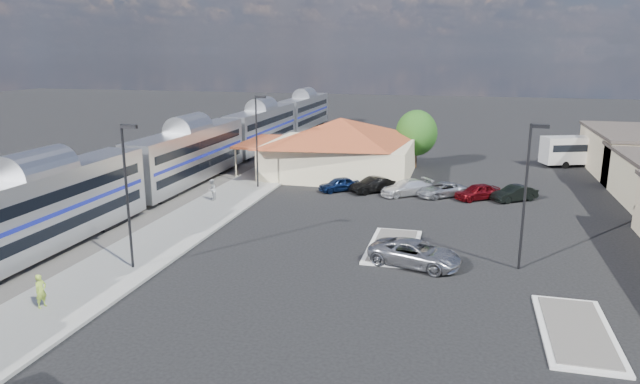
# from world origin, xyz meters

# --- Properties ---
(ground) EXTENTS (280.00, 280.00, 0.00)m
(ground) POSITION_xyz_m (0.00, 0.00, 0.00)
(ground) COLOR black
(ground) RESTS_ON ground
(railbed) EXTENTS (16.00, 100.00, 0.12)m
(railbed) POSITION_xyz_m (-21.00, 8.00, 0.06)
(railbed) COLOR #4C4944
(railbed) RESTS_ON ground
(platform) EXTENTS (5.50, 92.00, 0.18)m
(platform) POSITION_xyz_m (-12.00, 6.00, 0.09)
(platform) COLOR gray
(platform) RESTS_ON ground
(passenger_train) EXTENTS (3.00, 104.00, 5.55)m
(passenger_train) POSITION_xyz_m (-18.00, 15.81, 2.87)
(passenger_train) COLOR silver
(passenger_train) RESTS_ON ground
(freight_cars) EXTENTS (2.80, 46.00, 4.00)m
(freight_cars) POSITION_xyz_m (-24.00, 2.16, 1.93)
(freight_cars) COLOR black
(freight_cars) RESTS_ON ground
(station_depot) EXTENTS (18.35, 12.24, 6.20)m
(station_depot) POSITION_xyz_m (-4.56, 24.00, 3.13)
(station_depot) COLOR beige
(station_depot) RESTS_ON ground
(traffic_island_south) EXTENTS (3.30, 7.50, 0.21)m
(traffic_island_south) POSITION_xyz_m (4.00, 2.00, 0.10)
(traffic_island_south) COLOR silver
(traffic_island_south) RESTS_ON ground
(traffic_island_north) EXTENTS (3.30, 7.50, 0.21)m
(traffic_island_north) POSITION_xyz_m (14.00, -8.00, 0.10)
(traffic_island_north) COLOR silver
(traffic_island_north) RESTS_ON ground
(lamp_plat_s) EXTENTS (1.08, 0.25, 9.00)m
(lamp_plat_s) POSITION_xyz_m (-10.90, -6.00, 5.34)
(lamp_plat_s) COLOR black
(lamp_plat_s) RESTS_ON ground
(lamp_plat_n) EXTENTS (1.08, 0.25, 9.00)m
(lamp_plat_n) POSITION_xyz_m (-10.90, 16.00, 5.34)
(lamp_plat_n) COLOR black
(lamp_plat_n) RESTS_ON ground
(lamp_lot) EXTENTS (1.08, 0.25, 9.00)m
(lamp_lot) POSITION_xyz_m (12.10, 0.00, 5.34)
(lamp_lot) COLOR black
(lamp_lot) RESTS_ON ground
(tree_depot) EXTENTS (4.71, 4.71, 6.63)m
(tree_depot) POSITION_xyz_m (3.00, 30.00, 4.02)
(tree_depot) COLOR #382314
(tree_depot) RESTS_ON ground
(suv) EXTENTS (6.24, 4.01, 1.60)m
(suv) POSITION_xyz_m (5.74, -1.02, 0.80)
(suv) COLOR #A5A6AD
(suv) RESTS_ON ground
(coach_bus) EXTENTS (10.95, 6.08, 3.47)m
(coach_bus) POSITION_xyz_m (22.33, 36.00, 2.00)
(coach_bus) COLOR silver
(coach_bus) RESTS_ON ground
(person_a) EXTENTS (0.54, 0.72, 1.79)m
(person_a) POSITION_xyz_m (-12.41, -12.17, 1.07)
(person_a) COLOR #B4DA44
(person_a) RESTS_ON platform
(person_b) EXTENTS (0.88, 1.04, 1.90)m
(person_b) POSITION_xyz_m (-13.10, 10.05, 1.13)
(person_b) COLOR silver
(person_b) RESTS_ON platform
(parked_car_a) EXTENTS (4.05, 3.79, 1.35)m
(parked_car_a) POSITION_xyz_m (-3.07, 16.80, 0.68)
(parked_car_a) COLOR #0D1C43
(parked_car_a) RESTS_ON ground
(parked_car_b) EXTENTS (4.30, 4.16, 1.46)m
(parked_car_b) POSITION_xyz_m (0.13, 17.10, 0.73)
(parked_car_b) COLOR black
(parked_car_b) RESTS_ON ground
(parked_car_c) EXTENTS (5.25, 4.70, 1.46)m
(parked_car_c) POSITION_xyz_m (3.33, 16.80, 0.73)
(parked_car_c) COLOR silver
(parked_car_c) RESTS_ON ground
(parked_car_d) EXTENTS (5.13, 4.66, 1.33)m
(parked_car_d) POSITION_xyz_m (6.53, 17.10, 0.66)
(parked_car_d) COLOR #96999E
(parked_car_d) RESTS_ON ground
(parked_car_e) EXTENTS (4.46, 3.93, 1.46)m
(parked_car_e) POSITION_xyz_m (9.73, 16.80, 0.73)
(parked_car_e) COLOR maroon
(parked_car_e) RESTS_ON ground
(parked_car_f) EXTENTS (4.29, 3.72, 1.40)m
(parked_car_f) POSITION_xyz_m (12.93, 17.10, 0.70)
(parked_car_f) COLOR black
(parked_car_f) RESTS_ON ground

